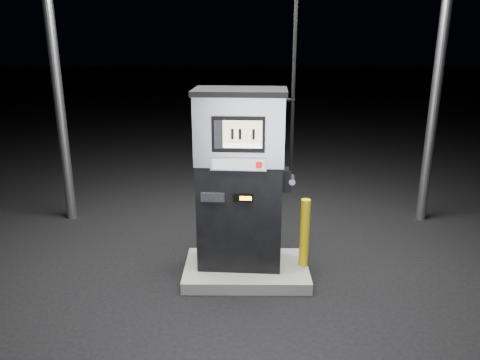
{
  "coord_description": "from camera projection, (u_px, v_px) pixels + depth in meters",
  "views": [
    {
      "loc": [
        -0.04,
        -5.49,
        3.03
      ],
      "look_at": [
        -0.08,
        0.0,
        1.31
      ],
      "focal_mm": 35.0,
      "sensor_mm": 36.0,
      "label": 1
    }
  ],
  "objects": [
    {
      "name": "bollard_right",
      "position": [
        304.0,
        233.0,
        5.96
      ],
      "size": [
        0.12,
        0.12,
        0.91
      ],
      "primitive_type": "cylinder",
      "rotation": [
        0.0,
        0.0,
        0.01
      ],
      "color": "#DDB50C",
      "rests_on": "pump_island"
    },
    {
      "name": "pump_island",
      "position": [
        246.0,
        270.0,
        6.12
      ],
      "size": [
        1.6,
        1.0,
        0.15
      ],
      "primitive_type": "cube",
      "color": "#5F5F5B",
      "rests_on": "ground"
    },
    {
      "name": "fuel_dispenser",
      "position": [
        240.0,
        178.0,
        5.83
      ],
      "size": [
        1.26,
        0.73,
        4.7
      ],
      "rotation": [
        0.0,
        0.0,
        -0.06
      ],
      "color": "black",
      "rests_on": "pump_island"
    },
    {
      "name": "bollard_left",
      "position": [
        204.0,
        228.0,
        6.06
      ],
      "size": [
        0.15,
        0.15,
        0.95
      ],
      "primitive_type": "cylinder",
      "rotation": [
        0.0,
        0.0,
        -0.25
      ],
      "color": "#DDB50C",
      "rests_on": "pump_island"
    },
    {
      "name": "ground",
      "position": [
        246.0,
        275.0,
        6.14
      ],
      "size": [
        80.0,
        80.0,
        0.0
      ],
      "primitive_type": "plane",
      "color": "black",
      "rests_on": "ground"
    }
  ]
}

